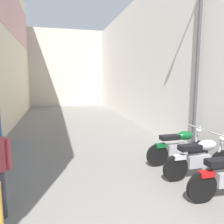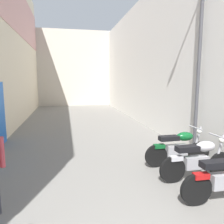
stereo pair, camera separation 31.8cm
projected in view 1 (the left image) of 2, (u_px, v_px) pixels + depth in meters
ground_plane at (87, 142)px, 7.98m from camera, size 35.07×35.07×0.00m
building_right at (149, 61)px, 10.25m from camera, size 0.45×19.07×6.32m
building_far_end at (66, 69)px, 19.48m from camera, size 9.10×2.00×6.44m
motorcycle_fourth at (200, 157)px, 5.05m from camera, size 1.85×0.58×1.04m
motorcycle_fifth at (179, 146)px, 5.89m from camera, size 1.85×0.58×1.04m
street_lamp at (195, 56)px, 6.19m from camera, size 0.79×0.18×5.06m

